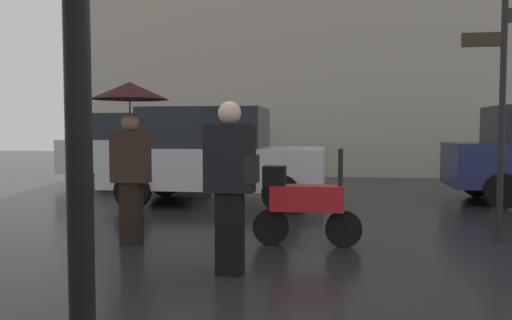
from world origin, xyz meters
name	(u,v)px	position (x,y,z in m)	size (l,w,h in m)	color
pedestrian_with_umbrella	(130,119)	(-2.10, 3.81, 1.60)	(0.98, 0.98, 2.07)	black
pedestrian_with_bag	(231,177)	(-0.57, 2.67, 0.99)	(0.54, 0.24, 1.76)	black
parked_scooter	(303,202)	(0.08, 4.07, 0.55)	(1.38, 0.32, 1.23)	black
parked_car_right	(213,155)	(-1.91, 7.54, 0.97)	(4.23, 2.05, 1.89)	silver
parked_car_distant	(140,148)	(-4.69, 10.77, 0.97)	(4.04, 2.00, 1.89)	silver
street_signpost	(503,95)	(2.60, 4.68, 1.92)	(1.08, 0.08, 3.18)	black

